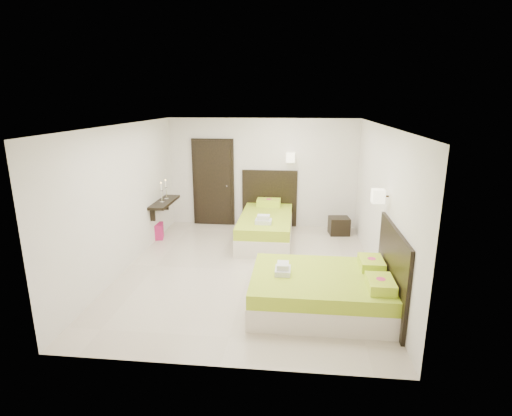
# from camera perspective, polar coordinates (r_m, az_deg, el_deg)

# --- Properties ---
(floor) EXTENTS (5.50, 5.50, 0.00)m
(floor) POSITION_cam_1_polar(r_m,az_deg,el_deg) (7.38, -1.03, -8.86)
(floor) COLOR #C2B3A1
(floor) RESTS_ON ground
(bed_single) EXTENTS (1.33, 2.21, 1.83)m
(bed_single) POSITION_cam_1_polar(r_m,az_deg,el_deg) (8.85, 1.47, -2.42)
(bed_single) COLOR beige
(bed_single) RESTS_ON ground
(bed_double) EXTENTS (2.05, 1.74, 1.69)m
(bed_double) POSITION_cam_1_polar(r_m,az_deg,el_deg) (6.09, 10.01, -11.40)
(bed_double) COLOR beige
(bed_double) RESTS_ON ground
(nightstand) EXTENTS (0.49, 0.45, 0.40)m
(nightstand) POSITION_cam_1_polar(r_m,az_deg,el_deg) (9.41, 11.77, -2.50)
(nightstand) COLOR black
(nightstand) RESTS_ON ground
(ottoman) EXTENTS (0.42, 0.42, 0.34)m
(ottoman) POSITION_cam_1_polar(r_m,az_deg,el_deg) (9.21, -14.19, -3.22)
(ottoman) COLOR #A4154E
(ottoman) RESTS_ON ground
(door) EXTENTS (1.02, 0.15, 2.14)m
(door) POSITION_cam_1_polar(r_m,az_deg,el_deg) (9.80, -6.11, 3.59)
(door) COLOR black
(door) RESTS_ON ground
(console_shelf) EXTENTS (0.35, 1.20, 0.78)m
(console_shelf) POSITION_cam_1_polar(r_m,az_deg,el_deg) (9.05, -13.00, 0.79)
(console_shelf) COLOR black
(console_shelf) RESTS_ON ground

